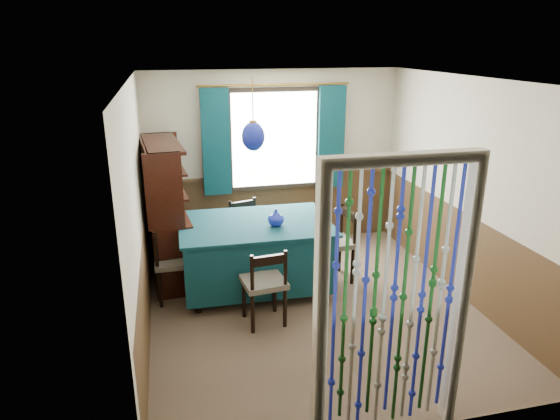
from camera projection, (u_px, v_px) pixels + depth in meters
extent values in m
plane|color=brown|center=(312.00, 306.00, 5.67)|extent=(4.00, 4.00, 0.00)
plane|color=silver|center=(317.00, 79.00, 4.86)|extent=(4.00, 4.00, 0.00)
plane|color=#BFB59C|center=(274.00, 160.00, 7.11)|extent=(3.60, 0.00, 3.60)
plane|color=#BFB59C|center=(399.00, 288.00, 3.42)|extent=(3.60, 0.00, 3.60)
plane|color=#BFB59C|center=(138.00, 214.00, 4.88)|extent=(0.00, 4.00, 4.00)
plane|color=#BFB59C|center=(466.00, 190.00, 5.65)|extent=(0.00, 4.00, 4.00)
plane|color=#442F1A|center=(274.00, 210.00, 7.34)|extent=(3.60, 0.00, 3.60)
plane|color=#442F1A|center=(390.00, 378.00, 3.68)|extent=(3.60, 0.00, 3.60)
plane|color=#442F1A|center=(146.00, 283.00, 5.12)|extent=(0.00, 4.00, 4.00)
plane|color=#442F1A|center=(458.00, 251.00, 5.89)|extent=(0.00, 4.00, 4.00)
cube|color=black|center=(274.00, 139.00, 6.97)|extent=(1.32, 0.12, 1.42)
cube|color=#0B343C|center=(255.00, 252.00, 5.94)|extent=(1.72, 1.19, 0.70)
cube|color=#0B343C|center=(255.00, 224.00, 5.82)|extent=(1.78, 1.25, 0.03)
cylinder|color=black|center=(198.00, 306.00, 5.52)|extent=(0.07, 0.07, 0.14)
cylinder|color=black|center=(323.00, 294.00, 5.79)|extent=(0.07, 0.07, 0.14)
cylinder|color=black|center=(195.00, 272.00, 6.34)|extent=(0.07, 0.07, 0.14)
cylinder|color=black|center=(304.00, 262.00, 6.62)|extent=(0.07, 0.07, 0.14)
cylinder|color=black|center=(253.00, 314.00, 5.08)|extent=(0.04, 0.04, 0.44)
cylinder|color=black|center=(285.00, 308.00, 5.19)|extent=(0.04, 0.04, 0.44)
cylinder|color=black|center=(244.00, 299.00, 5.38)|extent=(0.04, 0.04, 0.44)
cylinder|color=black|center=(275.00, 293.00, 5.49)|extent=(0.04, 0.04, 0.44)
cube|color=#5B5549|center=(264.00, 282.00, 5.20)|extent=(0.47, 0.46, 0.06)
cube|color=black|center=(269.00, 260.00, 4.94)|extent=(0.37, 0.08, 0.10)
cylinder|color=black|center=(252.00, 275.00, 4.93)|extent=(0.04, 0.04, 0.43)
cylinder|color=black|center=(285.00, 270.00, 5.04)|extent=(0.04, 0.04, 0.43)
cylinder|color=black|center=(255.00, 243.00, 6.87)|extent=(0.04, 0.04, 0.44)
cylinder|color=black|center=(232.00, 247.00, 6.71)|extent=(0.04, 0.04, 0.44)
cylinder|color=black|center=(266.00, 251.00, 6.60)|extent=(0.04, 0.04, 0.44)
cylinder|color=black|center=(242.00, 256.00, 6.44)|extent=(0.04, 0.04, 0.44)
cube|color=#5B5549|center=(248.00, 232.00, 6.58)|extent=(0.52, 0.51, 0.06)
cube|color=black|center=(242.00, 205.00, 6.62)|extent=(0.37, 0.14, 0.10)
cylinder|color=black|center=(254.00, 213.00, 6.74)|extent=(0.04, 0.04, 0.43)
cylinder|color=black|center=(231.00, 217.00, 6.58)|extent=(0.04, 0.04, 0.43)
cylinder|color=black|center=(160.00, 276.00, 5.90)|extent=(0.04, 0.04, 0.44)
cylinder|color=black|center=(160.00, 289.00, 5.58)|extent=(0.04, 0.04, 0.44)
cylinder|color=black|center=(188.00, 273.00, 5.98)|extent=(0.04, 0.04, 0.44)
cylinder|color=black|center=(190.00, 286.00, 5.65)|extent=(0.04, 0.04, 0.44)
cube|color=#5B5549|center=(173.00, 261.00, 5.70)|extent=(0.42, 0.44, 0.06)
cube|color=black|center=(155.00, 236.00, 5.55)|extent=(0.04, 0.37, 0.10)
cylinder|color=black|center=(156.00, 242.00, 5.76)|extent=(0.04, 0.04, 0.43)
cylinder|color=black|center=(156.00, 254.00, 5.43)|extent=(0.04, 0.04, 0.43)
cylinder|color=black|center=(352.00, 266.00, 6.12)|extent=(0.05, 0.05, 0.47)
cylinder|color=black|center=(340.00, 254.00, 6.46)|extent=(0.05, 0.05, 0.47)
cylinder|color=black|center=(325.00, 270.00, 6.02)|extent=(0.05, 0.05, 0.47)
cylinder|color=black|center=(314.00, 258.00, 6.36)|extent=(0.05, 0.05, 0.47)
cube|color=#5B5549|center=(334.00, 242.00, 6.15)|extent=(0.48, 0.49, 0.06)
cube|color=black|center=(349.00, 214.00, 6.10)|extent=(0.07, 0.40, 0.10)
cylinder|color=black|center=(355.00, 231.00, 5.97)|extent=(0.04, 0.04, 0.46)
cylinder|color=black|center=(342.00, 220.00, 6.32)|extent=(0.04, 0.04, 0.46)
cube|color=black|center=(169.00, 243.00, 6.29)|extent=(0.58, 1.36, 0.86)
cube|color=black|center=(164.00, 192.00, 5.43)|extent=(0.41, 0.09, 0.86)
cube|color=black|center=(163.00, 165.00, 6.60)|extent=(0.41, 0.09, 0.86)
cube|color=black|center=(161.00, 143.00, 5.88)|extent=(0.53, 1.36, 0.04)
cube|color=black|center=(146.00, 178.00, 5.97)|extent=(0.16, 1.30, 0.86)
cube|color=black|center=(167.00, 187.00, 6.06)|extent=(0.48, 1.27, 0.02)
cube|color=black|center=(165.00, 164.00, 5.97)|extent=(0.48, 1.27, 0.02)
cylinder|color=olive|center=(253.00, 107.00, 5.39)|extent=(0.01, 0.01, 0.64)
ellipsoid|color=navy|center=(253.00, 136.00, 5.49)|extent=(0.26, 0.26, 0.32)
cylinder|color=olive|center=(253.00, 122.00, 5.44)|extent=(0.08, 0.08, 0.03)
imported|color=navy|center=(276.00, 218.00, 5.70)|extent=(0.20, 0.20, 0.18)
imported|color=beige|center=(169.00, 188.00, 5.87)|extent=(0.26, 0.26, 0.06)
imported|color=beige|center=(169.00, 195.00, 6.47)|extent=(0.24, 0.24, 0.20)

